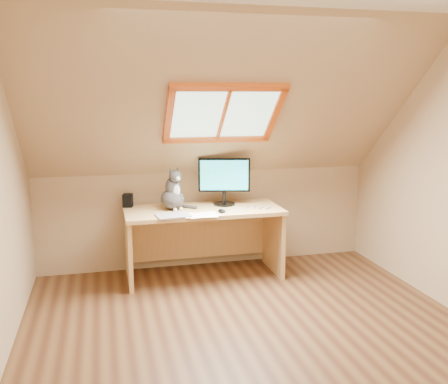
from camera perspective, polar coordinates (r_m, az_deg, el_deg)
name	(u,v)px	position (r m, az deg, el deg)	size (l,w,h in m)	color
ground	(256,339)	(3.88, 3.73, -16.39)	(3.50, 3.50, 0.00)	brown
room_shell	(263,149)	(3.37, 4.51, 4.95)	(3.52, 3.52, 2.41)	tan
desk	(202,228)	(4.99, -2.52, -4.16)	(1.52, 0.67, 0.69)	#E3B66B
monitor	(224,178)	(4.97, 0.02, 1.59)	(0.51, 0.22, 0.48)	black
cat	(173,194)	(4.85, -5.87, -0.21)	(0.31, 0.34, 0.42)	#47433F
desk_speaker	(128,200)	(5.02, -10.94, -0.95)	(0.09, 0.09, 0.13)	black
graphics_tablet	(173,215)	(4.59, -5.84, -2.68)	(0.31, 0.22, 0.01)	#B2B2B7
mouse	(222,211)	(4.70, -0.27, -2.18)	(0.06, 0.10, 0.03)	black
papers	(205,215)	(4.62, -2.17, -2.60)	(0.33, 0.27, 0.00)	white
cables	(249,208)	(4.87, 2.92, -1.88)	(0.51, 0.26, 0.01)	silver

